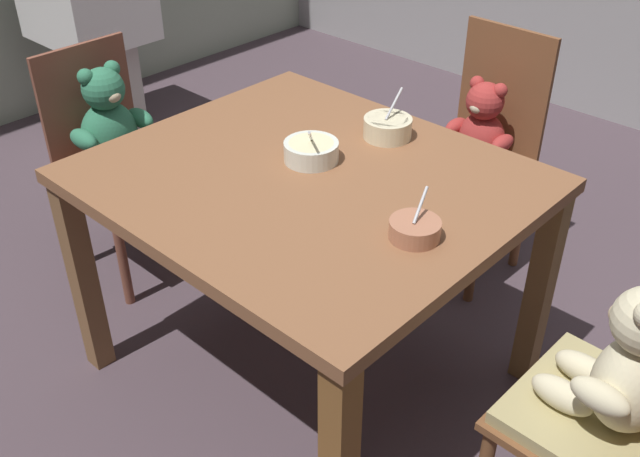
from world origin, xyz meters
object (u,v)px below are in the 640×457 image
Objects in this scene: porridge_bowl_white_center at (311,151)px; sink_basin at (92,28)px; teddy_chair_near_right at (619,392)px; teddy_chair_far_center at (480,142)px; porridge_bowl_terracotta_near_right at (415,229)px; teddy_chair_near_left at (113,138)px; porridge_bowl_cream_far_center at (388,127)px; dining_table at (308,204)px.

sink_basin is (-2.00, 0.50, -0.21)m from porridge_bowl_white_center.
teddy_chair_near_right is 1.02m from porridge_bowl_white_center.
teddy_chair_far_center is 5.84× the size of porridge_bowl_white_center.
teddy_chair_near_right is 6.64× the size of porridge_bowl_terracotta_near_right.
porridge_bowl_cream_far_center is at bearing 20.96° from teddy_chair_near_left.
teddy_chair_far_center is 1.07× the size of teddy_chair_near_left.
porridge_bowl_terracotta_near_right is at bearing -14.15° from porridge_bowl_white_center.
porridge_bowl_cream_far_center is 1.17× the size of porridge_bowl_terracotta_near_right.
teddy_chair_near_right reaches higher than sink_basin.
dining_table is 0.95m from teddy_chair_near_right.
teddy_chair_far_center reaches higher than porridge_bowl_terracotta_near_right.
sink_basin is at bearing 173.56° from porridge_bowl_cream_far_center.
dining_table is at bearing 2.39° from teddy_chair_near_left.
teddy_chair_far_center is at bearing 84.55° from porridge_bowl_white_center.
porridge_bowl_terracotta_near_right is (-0.54, -0.06, 0.22)m from teddy_chair_near_right.
porridge_bowl_terracotta_near_right is at bearing 23.36° from teddy_chair_far_center.
teddy_chair_near_right is at bearing 6.81° from porridge_bowl_terracotta_near_right.
porridge_bowl_terracotta_near_right is at bearing -6.90° from dining_table.
teddy_chair_far_center is at bearing -42.55° from teddy_chair_near_right.
porridge_bowl_white_center is (-0.05, 0.07, 0.13)m from dining_table.
teddy_chair_near_right is 1.01m from porridge_bowl_cream_far_center.
porridge_bowl_cream_far_center is (-0.01, -0.55, 0.25)m from teddy_chair_far_center.
porridge_bowl_cream_far_center is 0.28m from porridge_bowl_white_center.
dining_table is 1.31× the size of teddy_chair_near_right.
dining_table is at bearing -93.01° from porridge_bowl_cream_far_center.
porridge_bowl_white_center reaches higher than porridge_bowl_terracotta_near_right.
teddy_chair_far_center is 6.90× the size of porridge_bowl_terracotta_near_right.
teddy_chair_far_center reaches higher than porridge_bowl_cream_far_center.
porridge_bowl_terracotta_near_right is 0.16× the size of sink_basin.
dining_table is 1.36× the size of teddy_chair_near_left.
porridge_bowl_white_center is at bearing -4.21° from teddy_chair_far_center.
porridge_bowl_white_center reaches higher than teddy_chair_near_left.
sink_basin reaches higher than dining_table.
porridge_bowl_white_center is (0.91, 0.11, 0.23)m from teddy_chair_near_left.
porridge_bowl_cream_far_center is (-0.93, 0.32, 0.23)m from teddy_chair_near_right.
teddy_chair_near_left is at bearing -177.53° from dining_table.
dining_table is 8.70× the size of porridge_bowl_terracotta_near_right.
teddy_chair_far_center reaches higher than dining_table.
dining_table is 0.89m from teddy_chair_far_center.
sink_basin is at bearing 165.94° from porridge_bowl_terracotta_near_right.
teddy_chair_near_right is 1.04× the size of sink_basin.
porridge_bowl_cream_far_center reaches higher than teddy_chair_near_left.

